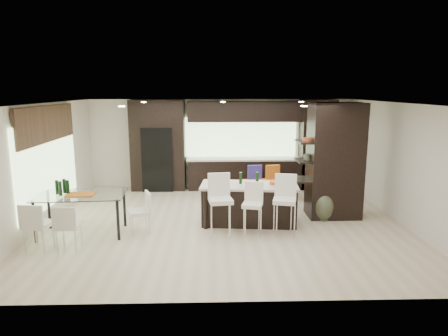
{
  "coord_description": "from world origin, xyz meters",
  "views": [
    {
      "loc": [
        -0.28,
        -8.74,
        3.0
      ],
      "look_at": [
        0.0,
        0.6,
        1.15
      ],
      "focal_mm": 32.0,
      "sensor_mm": 36.0,
      "label": 1
    }
  ],
  "objects_px": {
    "dining_table": "(82,214)",
    "chair_end": "(139,215)",
    "stool_mid": "(252,214)",
    "chair_near": "(69,228)",
    "bench": "(267,190)",
    "chair_far": "(39,228)",
    "stool_left": "(221,212)",
    "floor_vase": "(324,194)",
    "stool_right": "(284,211)",
    "kitchen_island": "(249,204)"
  },
  "relations": [
    {
      "from": "bench",
      "to": "chair_end",
      "type": "bearing_deg",
      "value": -149.53
    },
    {
      "from": "stool_mid",
      "to": "chair_far",
      "type": "xyz_separation_m",
      "value": [
        -4.11,
        -0.66,
        -0.02
      ]
    },
    {
      "from": "bench",
      "to": "chair_far",
      "type": "distance_m",
      "value": 5.83
    },
    {
      "from": "stool_right",
      "to": "floor_vase",
      "type": "relative_size",
      "value": 0.81
    },
    {
      "from": "stool_left",
      "to": "stool_mid",
      "type": "xyz_separation_m",
      "value": [
        0.66,
        0.03,
        -0.08
      ]
    },
    {
      "from": "stool_left",
      "to": "dining_table",
      "type": "bearing_deg",
      "value": 167.92
    },
    {
      "from": "kitchen_island",
      "to": "floor_vase",
      "type": "relative_size",
      "value": 1.7
    },
    {
      "from": "stool_mid",
      "to": "stool_right",
      "type": "distance_m",
      "value": 0.67
    },
    {
      "from": "bench",
      "to": "kitchen_island",
      "type": "bearing_deg",
      "value": -118.59
    },
    {
      "from": "kitchen_island",
      "to": "stool_right",
      "type": "relative_size",
      "value": 2.1
    },
    {
      "from": "stool_mid",
      "to": "dining_table",
      "type": "distance_m",
      "value": 3.56
    },
    {
      "from": "stool_right",
      "to": "chair_end",
      "type": "height_order",
      "value": "stool_right"
    },
    {
      "from": "stool_left",
      "to": "chair_near",
      "type": "distance_m",
      "value": 2.96
    },
    {
      "from": "stool_right",
      "to": "bench",
      "type": "relative_size",
      "value": 0.71
    },
    {
      "from": "bench",
      "to": "stool_mid",
      "type": "bearing_deg",
      "value": -113.21
    },
    {
      "from": "kitchen_island",
      "to": "stool_right",
      "type": "xyz_separation_m",
      "value": [
        0.66,
        -0.79,
        0.06
      ]
    },
    {
      "from": "stool_left",
      "to": "bench",
      "type": "distance_m",
      "value": 3.02
    },
    {
      "from": "stool_mid",
      "to": "stool_right",
      "type": "height_order",
      "value": "stool_right"
    },
    {
      "from": "stool_mid",
      "to": "chair_near",
      "type": "xyz_separation_m",
      "value": [
        -3.56,
        -0.64,
        -0.04
      ]
    },
    {
      "from": "chair_far",
      "to": "chair_end",
      "type": "distance_m",
      "value": 1.92
    },
    {
      "from": "floor_vase",
      "to": "chair_near",
      "type": "height_order",
      "value": "floor_vase"
    },
    {
      "from": "chair_far",
      "to": "chair_near",
      "type": "bearing_deg",
      "value": 9.05
    },
    {
      "from": "stool_left",
      "to": "stool_mid",
      "type": "height_order",
      "value": "stool_left"
    },
    {
      "from": "kitchen_island",
      "to": "stool_right",
      "type": "bearing_deg",
      "value": -44.57
    },
    {
      "from": "bench",
      "to": "chair_end",
      "type": "distance_m",
      "value": 3.94
    },
    {
      "from": "dining_table",
      "to": "chair_end",
      "type": "height_order",
      "value": "dining_table"
    },
    {
      "from": "stool_mid",
      "to": "bench",
      "type": "bearing_deg",
      "value": 90.14
    },
    {
      "from": "kitchen_island",
      "to": "stool_mid",
      "type": "bearing_deg",
      "value": -84.53
    },
    {
      "from": "stool_right",
      "to": "chair_far",
      "type": "xyz_separation_m",
      "value": [
        -4.77,
        -0.63,
        -0.08
      ]
    },
    {
      "from": "kitchen_island",
      "to": "dining_table",
      "type": "bearing_deg",
      "value": -164.92
    },
    {
      "from": "dining_table",
      "to": "chair_far",
      "type": "height_order",
      "value": "chair_far"
    },
    {
      "from": "stool_right",
      "to": "chair_near",
      "type": "xyz_separation_m",
      "value": [
        -4.22,
        -0.61,
        -0.11
      ]
    },
    {
      "from": "bench",
      "to": "chair_end",
      "type": "relative_size",
      "value": 1.78
    },
    {
      "from": "dining_table",
      "to": "chair_end",
      "type": "bearing_deg",
      "value": -3.39
    },
    {
      "from": "dining_table",
      "to": "chair_near",
      "type": "distance_m",
      "value": 0.8
    },
    {
      "from": "stool_right",
      "to": "chair_end",
      "type": "xyz_separation_m",
      "value": [
        -3.03,
        0.19,
        -0.11
      ]
    },
    {
      "from": "stool_right",
      "to": "chair_far",
      "type": "distance_m",
      "value": 4.82
    },
    {
      "from": "stool_left",
      "to": "chair_end",
      "type": "distance_m",
      "value": 1.72
    },
    {
      "from": "kitchen_island",
      "to": "chair_far",
      "type": "relative_size",
      "value": 2.5
    },
    {
      "from": "chair_end",
      "to": "stool_left",
      "type": "bearing_deg",
      "value": -116.65
    },
    {
      "from": "floor_vase",
      "to": "stool_mid",
      "type": "bearing_deg",
      "value": -152.57
    },
    {
      "from": "kitchen_island",
      "to": "stool_mid",
      "type": "distance_m",
      "value": 0.76
    },
    {
      "from": "floor_vase",
      "to": "chair_near",
      "type": "bearing_deg",
      "value": -163.72
    },
    {
      "from": "stool_left",
      "to": "floor_vase",
      "type": "xyz_separation_m",
      "value": [
        2.41,
        0.94,
        0.11
      ]
    },
    {
      "from": "bench",
      "to": "chair_far",
      "type": "relative_size",
      "value": 1.68
    },
    {
      "from": "dining_table",
      "to": "stool_mid",
      "type": "bearing_deg",
      "value": -5.93
    },
    {
      "from": "dining_table",
      "to": "chair_far",
      "type": "distance_m",
      "value": 0.98
    },
    {
      "from": "kitchen_island",
      "to": "dining_table",
      "type": "relative_size",
      "value": 1.21
    },
    {
      "from": "stool_left",
      "to": "chair_far",
      "type": "distance_m",
      "value": 3.51
    },
    {
      "from": "stool_left",
      "to": "chair_end",
      "type": "relative_size",
      "value": 1.29
    }
  ]
}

